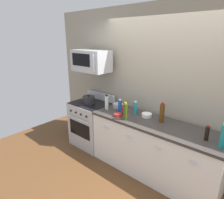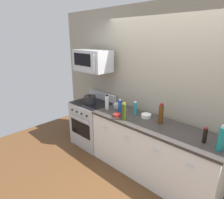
{
  "view_description": "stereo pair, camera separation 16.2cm",
  "coord_description": "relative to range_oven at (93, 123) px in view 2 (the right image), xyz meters",
  "views": [
    {
      "loc": [
        1.27,
        -2.46,
        2.17
      ],
      "look_at": [
        -0.82,
        -0.05,
        1.13
      ],
      "focal_mm": 30.6,
      "sensor_mm": 36.0,
      "label": 1
    },
    {
      "loc": [
        1.39,
        -2.35,
        2.17
      ],
      "look_at": [
        -0.82,
        -0.05,
        1.13
      ],
      "focal_mm": 30.6,
      "sensor_mm": 36.0,
      "label": 2
    }
  ],
  "objects": [
    {
      "name": "bottle_wine_amber",
      "position": [
        1.5,
        0.09,
        0.6
      ],
      "size": [
        0.07,
        0.07,
        0.32
      ],
      "color": "#59330F",
      "rests_on": "countertop_slab"
    },
    {
      "name": "bowl_white_ceramic",
      "position": [
        1.22,
        0.12,
        0.48
      ],
      "size": [
        0.17,
        0.17,
        0.06
      ],
      "color": "white",
      "rests_on": "countertop_slab"
    },
    {
      "name": "bottle_soda_blue",
      "position": [
        0.73,
        0.02,
        0.56
      ],
      "size": [
        0.07,
        0.07,
        0.23
      ],
      "color": "#1E4CA5",
      "rests_on": "countertop_slab"
    },
    {
      "name": "microwave",
      "position": [
        0.0,
        0.04,
        1.28
      ],
      "size": [
        0.74,
        0.44,
        0.4
      ],
      "color": "#B7BABF"
    },
    {
      "name": "bottle_olive_oil",
      "position": [
        1.03,
        -0.21,
        0.59
      ],
      "size": [
        0.06,
        0.06,
        0.29
      ],
      "color": "#385114",
      "rests_on": "countertop_slab"
    },
    {
      "name": "counter_unit",
      "position": [
        1.43,
        -0.0,
        -0.01
      ],
      "size": [
        2.12,
        0.66,
        0.92
      ],
      "color": "white",
      "rests_on": "ground_plane"
    },
    {
      "name": "back_wall",
      "position": [
        1.43,
        0.41,
        0.88
      ],
      "size": [
        5.21,
        0.1,
        2.7
      ],
      "primitive_type": "cube",
      "color": "#9E937F",
      "rests_on": "ground_plane"
    },
    {
      "name": "ground_plane",
      "position": [
        1.43,
        -0.0,
        -0.47
      ],
      "size": [
        6.25,
        6.25,
        0.0
      ],
      "primitive_type": "plane",
      "color": "brown"
    },
    {
      "name": "stockpot",
      "position": [
        0.0,
        -0.05,
        0.53
      ],
      "size": [
        0.24,
        0.24,
        0.18
      ],
      "color": "#262628",
      "rests_on": "range_oven"
    },
    {
      "name": "bottle_soy_sauce_dark",
      "position": [
        2.19,
        -0.04,
        0.55
      ],
      "size": [
        0.05,
        0.05,
        0.21
      ],
      "color": "black",
      "rests_on": "countertop_slab"
    },
    {
      "name": "bottle_sparkling_teal",
      "position": [
        2.38,
        -0.1,
        0.6
      ],
      "size": [
        0.07,
        0.07,
        0.32
      ],
      "color": "#197F7A",
      "rests_on": "countertop_slab"
    },
    {
      "name": "bowl_red_small",
      "position": [
        0.85,
        -0.19,
        0.48
      ],
      "size": [
        0.12,
        0.12,
        0.05
      ],
      "color": "#B72D28",
      "rests_on": "countertop_slab"
    },
    {
      "name": "range_oven",
      "position": [
        0.0,
        0.0,
        0.0
      ],
      "size": [
        0.76,
        0.69,
        1.07
      ],
      "color": "#B7BABF",
      "rests_on": "ground_plane"
    },
    {
      "name": "bottle_vinegar_white",
      "position": [
        0.48,
        -0.05,
        0.58
      ],
      "size": [
        0.07,
        0.07,
        0.27
      ],
      "color": "silver",
      "rests_on": "countertop_slab"
    },
    {
      "name": "bowl_steel_prep",
      "position": [
        0.58,
        0.15,
        0.49
      ],
      "size": [
        0.19,
        0.19,
        0.07
      ],
      "color": "#B2B5BA",
      "rests_on": "countertop_slab"
    },
    {
      "name": "bottle_hot_sauce_red",
      "position": [
        0.88,
        -0.07,
        0.54
      ],
      "size": [
        0.05,
        0.05,
        0.18
      ],
      "color": "#B21914",
      "rests_on": "countertop_slab"
    },
    {
      "name": "bottle_dish_soap",
      "position": [
        1.0,
        0.1,
        0.56
      ],
      "size": [
        0.06,
        0.06,
        0.23
      ],
      "color": "teal",
      "rests_on": "countertop_slab"
    }
  ]
}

